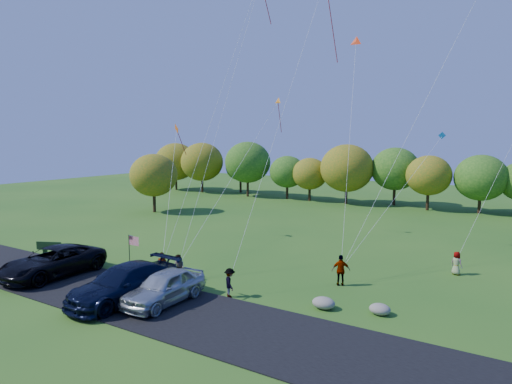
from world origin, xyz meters
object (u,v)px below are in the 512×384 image
minivan_silver (164,287)px  park_bench (50,248)px  flyer_e (457,263)px  minivan_navy (124,284)px  flyer_d (341,270)px  flyer_b (179,268)px  flyer_c (230,283)px  trash_barrel (89,257)px  flyer_a (162,267)px  minivan_dark (53,262)px

minivan_silver → park_bench: bearing=167.1°
minivan_silver → flyer_e: bearing=46.7°
minivan_navy → flyer_d: (8.88, 8.87, -0.08)m
minivan_silver → flyer_b: bearing=119.0°
flyer_c → trash_barrel: 12.48m
flyer_a → flyer_d: size_ratio=0.97×
minivan_dark → flyer_d: 18.18m
flyer_a → flyer_e: 18.88m
flyer_d → trash_barrel: (-16.96, -4.93, -0.48)m
flyer_b → minivan_navy: bearing=-85.7°
minivan_navy → flyer_d: size_ratio=3.51×
minivan_navy → park_bench: (-12.24, 3.66, -0.44)m
flyer_a → flyer_e: (15.14, 11.28, -0.16)m
minivan_silver → flyer_a: bearing=133.6°
flyer_e → minivan_silver: bearing=74.1°
minivan_silver → flyer_d: flyer_d is taller
minivan_navy → trash_barrel: bearing=157.3°
minivan_dark → trash_barrel: size_ratio=7.23×
minivan_navy → flyer_e: bearing=49.5°
minivan_silver → flyer_a: size_ratio=2.84×
flyer_d → minivan_navy: bearing=16.8°
trash_barrel → minivan_silver: bearing=-16.6°
minivan_silver → flyer_b: 4.01m
minivan_dark → flyer_c: (11.72, 3.04, -0.17)m
flyer_c → flyer_d: 6.86m
minivan_navy → flyer_b: bearing=93.2°
flyer_b → flyer_c: (4.39, -0.67, -0.00)m
flyer_b → park_bench: flyer_b is taller
minivan_navy → flyer_c: size_ratio=4.02×
flyer_b → flyer_c: bearing=-4.4°
minivan_navy → flyer_e: size_ratio=4.34×
flyer_e → minivan_navy: bearing=71.4°
minivan_dark → flyer_a: (6.58, 3.04, -0.07)m
flyer_c → park_bench: 16.63m
minivan_dark → trash_barrel: bearing=101.0°
minivan_silver → flyer_e: size_ratio=3.42×
minivan_dark → trash_barrel: 3.43m
minivan_silver → trash_barrel: (-10.15, 3.03, -0.48)m
flyer_b → trash_barrel: (-8.09, -0.41, -0.36)m
flyer_a → flyer_b: 1.02m
minivan_navy → flyer_c: bearing=43.2°
minivan_silver → flyer_d: 10.47m
minivan_dark → minivan_navy: (7.33, -0.64, 0.03)m
minivan_dark → flyer_b: minivan_dark is taller
minivan_dark → trash_barrel: minivan_dark is taller
flyer_a → flyer_c: bearing=-28.4°
flyer_e → trash_barrel: flyer_e is taller
flyer_d → flyer_b: bearing=-1.1°
trash_barrel → minivan_navy: bearing=-26.0°
flyer_e → park_bench: (-26.62, -11.30, -0.18)m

